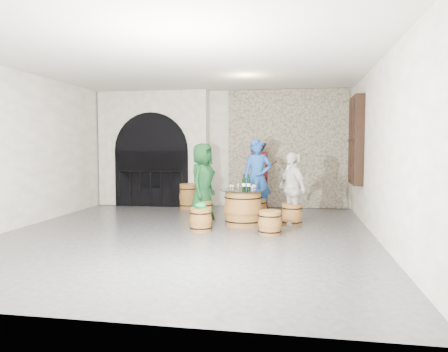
% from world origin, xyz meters
% --- Properties ---
extents(ground, '(8.00, 8.00, 0.00)m').
position_xyz_m(ground, '(0.00, 0.00, 0.00)').
color(ground, '#323235').
rests_on(ground, ground).
extents(wall_back, '(8.00, 0.00, 8.00)m').
position_xyz_m(wall_back, '(0.00, 4.00, 1.60)').
color(wall_back, silver).
rests_on(wall_back, ground).
extents(wall_front, '(8.00, 0.00, 8.00)m').
position_xyz_m(wall_front, '(0.00, -4.00, 1.60)').
color(wall_front, silver).
rests_on(wall_front, ground).
extents(wall_left, '(0.00, 8.00, 8.00)m').
position_xyz_m(wall_left, '(-3.50, 0.00, 1.60)').
color(wall_left, silver).
rests_on(wall_left, ground).
extents(wall_right, '(0.00, 8.00, 8.00)m').
position_xyz_m(wall_right, '(3.50, 0.00, 1.60)').
color(wall_right, silver).
rests_on(wall_right, ground).
extents(ceiling, '(8.00, 8.00, 0.00)m').
position_xyz_m(ceiling, '(0.00, 0.00, 3.20)').
color(ceiling, beige).
rests_on(ceiling, wall_back).
extents(stone_facing_panel, '(3.20, 0.12, 3.18)m').
position_xyz_m(stone_facing_panel, '(1.80, 3.94, 1.60)').
color(stone_facing_panel, '#9D947D').
rests_on(stone_facing_panel, ground).
extents(arched_opening, '(3.10, 0.60, 3.19)m').
position_xyz_m(arched_opening, '(-1.90, 3.74, 1.58)').
color(arched_opening, silver).
rests_on(arched_opening, ground).
extents(shuttered_window, '(0.23, 1.10, 2.00)m').
position_xyz_m(shuttered_window, '(3.38, 2.40, 1.80)').
color(shuttered_window, black).
rests_on(shuttered_window, wall_right).
extents(barrel_table, '(0.98, 0.98, 0.76)m').
position_xyz_m(barrel_table, '(0.96, 1.13, 0.38)').
color(barrel_table, olive).
rests_on(barrel_table, ground).
extents(barrel_stool_left, '(0.45, 0.45, 0.45)m').
position_xyz_m(barrel_stool_left, '(0.01, 1.55, 0.22)').
color(barrel_stool_left, olive).
rests_on(barrel_stool_left, ground).
extents(barrel_stool_far, '(0.45, 0.45, 0.45)m').
position_xyz_m(barrel_stool_far, '(1.17, 2.14, 0.22)').
color(barrel_stool_far, olive).
rests_on(barrel_stool_far, ground).
extents(barrel_stool_right, '(0.45, 0.45, 0.45)m').
position_xyz_m(barrel_stool_right, '(1.97, 1.37, 0.22)').
color(barrel_stool_right, olive).
rests_on(barrel_stool_right, ground).
extents(barrel_stool_near_right, '(0.45, 0.45, 0.45)m').
position_xyz_m(barrel_stool_near_right, '(1.57, 0.29, 0.22)').
color(barrel_stool_near_right, olive).
rests_on(barrel_stool_near_right, ground).
extents(barrel_stool_near_left, '(0.45, 0.45, 0.45)m').
position_xyz_m(barrel_stool_near_left, '(0.21, 0.41, 0.22)').
color(barrel_stool_near_left, olive).
rests_on(barrel_stool_near_left, ground).
extents(green_cap, '(0.26, 0.22, 0.12)m').
position_xyz_m(green_cap, '(0.21, 0.41, 0.50)').
color(green_cap, '#0D953E').
rests_on(green_cap, barrel_stool_near_left).
extents(person_green, '(0.69, 0.93, 1.73)m').
position_xyz_m(person_green, '(-0.02, 1.56, 0.87)').
color(person_green, '#113D1B').
rests_on(person_green, ground).
extents(person_blue, '(0.71, 0.50, 1.83)m').
position_xyz_m(person_blue, '(1.16, 2.12, 0.92)').
color(person_blue, '#1A4492').
rests_on(person_blue, ground).
extents(person_white, '(0.81, 0.96, 1.54)m').
position_xyz_m(person_white, '(1.96, 1.37, 0.77)').
color(person_white, silver).
rests_on(person_white, ground).
extents(wine_bottle_left, '(0.08, 0.08, 0.32)m').
position_xyz_m(wine_bottle_left, '(0.97, 1.14, 0.89)').
color(wine_bottle_left, black).
rests_on(wine_bottle_left, barrel_table).
extents(wine_bottle_center, '(0.08, 0.08, 0.32)m').
position_xyz_m(wine_bottle_center, '(1.07, 1.12, 0.89)').
color(wine_bottle_center, black).
rests_on(wine_bottle_center, barrel_table).
extents(wine_bottle_right, '(0.08, 0.08, 0.32)m').
position_xyz_m(wine_bottle_right, '(0.96, 1.21, 0.89)').
color(wine_bottle_right, black).
rests_on(wine_bottle_right, barrel_table).
extents(tasting_glass_a, '(0.05, 0.05, 0.10)m').
position_xyz_m(tasting_glass_a, '(0.74, 1.10, 0.81)').
color(tasting_glass_a, '#B47723').
rests_on(tasting_glass_a, barrel_table).
extents(tasting_glass_b, '(0.05, 0.05, 0.10)m').
position_xyz_m(tasting_glass_b, '(1.20, 1.17, 0.81)').
color(tasting_glass_b, '#B47723').
rests_on(tasting_glass_b, barrel_table).
extents(tasting_glass_c, '(0.05, 0.05, 0.10)m').
position_xyz_m(tasting_glass_c, '(0.82, 1.36, 0.81)').
color(tasting_glass_c, '#B47723').
rests_on(tasting_glass_c, barrel_table).
extents(tasting_glass_d, '(0.05, 0.05, 0.10)m').
position_xyz_m(tasting_glass_d, '(1.16, 1.27, 0.81)').
color(tasting_glass_d, '#B47723').
rests_on(tasting_glass_d, barrel_table).
extents(tasting_glass_e, '(0.05, 0.05, 0.10)m').
position_xyz_m(tasting_glass_e, '(1.17, 0.93, 0.81)').
color(tasting_glass_e, '#B47723').
rests_on(tasting_glass_e, barrel_table).
extents(tasting_glass_f, '(0.05, 0.05, 0.10)m').
position_xyz_m(tasting_glass_f, '(0.68, 1.16, 0.81)').
color(tasting_glass_f, '#B47723').
rests_on(tasting_glass_f, barrel_table).
extents(side_barrel, '(0.50, 0.50, 0.67)m').
position_xyz_m(side_barrel, '(-0.79, 3.27, 0.33)').
color(side_barrel, olive).
rests_on(side_barrel, ground).
extents(corking_press, '(0.74, 0.44, 1.75)m').
position_xyz_m(corking_press, '(1.09, 3.48, 1.02)').
color(corking_press, '#440B13').
rests_on(corking_press, ground).
extents(control_box, '(0.18, 0.10, 0.22)m').
position_xyz_m(control_box, '(2.05, 3.86, 1.35)').
color(control_box, silver).
rests_on(control_box, wall_back).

